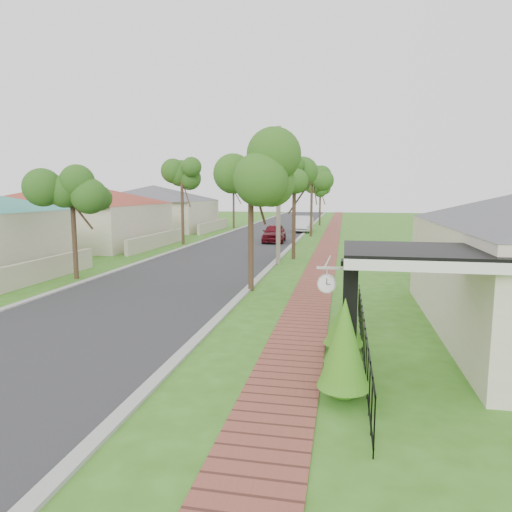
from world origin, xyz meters
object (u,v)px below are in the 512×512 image
Objects in this scene: near_tree at (251,174)px; utility_pole at (278,195)px; parked_car_red at (274,233)px; parked_car_white at (303,224)px; porch_post at (349,326)px; station_clock at (327,282)px.

near_tree is 0.79× the size of utility_pole.
parked_car_white is at bearing 78.85° from parked_car_red.
parked_car_white is 0.81× the size of near_tree.
utility_pole reaches higher than parked_car_red.
station_clock is (-0.49, 0.40, 0.83)m from porch_post.
near_tree is 6.88m from utility_pole.
near_tree is 8.53× the size of station_clock.
utility_pole is (-3.65, 14.82, 2.60)m from porch_post.
near_tree reaches higher than porch_post.
parked_car_white is (1.40, 9.88, 0.06)m from parked_car_red.
utility_pole reaches higher than porch_post.
porch_post is at bearing -76.17° from utility_pole.
parked_car_red is 0.57× the size of utility_pole.
parked_car_red is at bearing 99.84° from utility_pole.
station_clock is (3.66, -35.26, 1.18)m from parked_car_white.
parked_car_red is 6.14× the size of station_clock.
utility_pole reaches higher than near_tree.
porch_post is 0.61× the size of parked_car_red.
near_tree is at bearing -87.30° from parked_car_red.
station_clock is (3.16, -14.42, -1.77)m from utility_pole.
near_tree is (1.80, -17.78, 3.89)m from parked_car_red.
utility_pole is 10.81× the size of station_clock.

